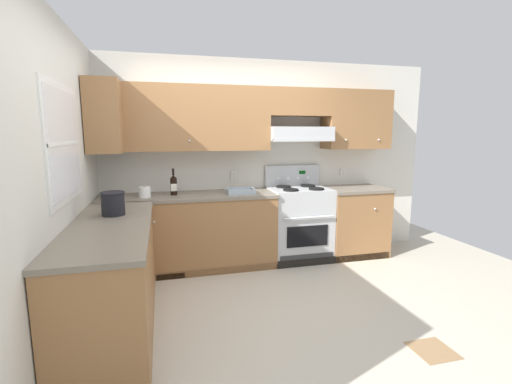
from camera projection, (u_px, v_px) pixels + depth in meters
The scene contains 11 objects.
ground_plane at pixel (259, 311), 3.37m from camera, with size 7.04×7.04×0.00m, color #B2AA99.
floor_accent_tile at pixel (433, 350), 2.75m from camera, with size 0.30×0.30×0.01m, color olive.
wall_back at pixel (258, 145), 4.69m from camera, with size 4.68×0.57×2.55m.
wall_left at pixel (65, 169), 2.98m from camera, with size 0.47×4.00×2.55m.
counter_back_run at pixel (240, 229), 4.51m from camera, with size 3.60×0.65×0.91m.
counter_left_run at pixel (113, 278), 2.99m from camera, with size 0.63×1.91×0.91m.
stove at pixel (299, 223), 4.71m from camera, with size 0.76×0.62×1.20m.
wine_bottle at pixel (174, 185), 4.24m from camera, with size 0.08×0.08×0.31m.
bowl at pixel (241, 192), 4.35m from camera, with size 0.33×0.22×0.06m.
bucket at pixel (113, 203), 3.21m from camera, with size 0.21×0.21×0.21m.
paper_towel_roll at pixel (145, 192), 4.11m from camera, with size 0.13×0.13×0.12m.
Camera 1 is at (-0.81, -3.04, 1.64)m, focal length 25.46 mm.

